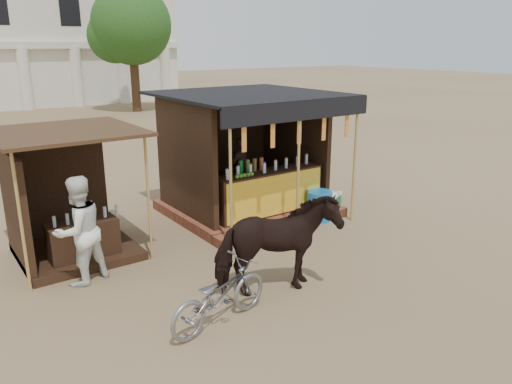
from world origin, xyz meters
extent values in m
plane|color=#846B4C|center=(0.00, 0.00, 0.00)|extent=(120.00, 120.00, 0.00)
cube|color=brown|center=(1.00, 3.50, 0.11)|extent=(3.40, 2.80, 0.22)
cube|color=brown|center=(1.00, 1.95, 0.10)|extent=(3.40, 0.35, 0.20)
cube|color=#331E12|center=(1.00, 2.55, 0.69)|extent=(2.60, 0.55, 0.95)
cube|color=gold|center=(1.00, 2.27, 0.69)|extent=(2.50, 0.02, 0.88)
cube|color=#331E12|center=(1.00, 4.75, 1.47)|extent=(3.00, 0.12, 2.50)
cube|color=#331E12|center=(-0.50, 3.50, 1.47)|extent=(0.12, 2.50, 2.50)
cube|color=#331E12|center=(2.50, 3.50, 1.47)|extent=(0.12, 2.50, 2.50)
cube|color=black|center=(1.00, 3.30, 2.75)|extent=(3.60, 3.60, 0.06)
cube|color=black|center=(1.00, 1.52, 2.57)|extent=(3.60, 0.06, 0.36)
cylinder|color=tan|center=(-0.60, 1.55, 1.38)|extent=(0.06, 0.06, 2.75)
cylinder|color=tan|center=(1.00, 1.55, 1.38)|extent=(0.06, 0.06, 2.75)
cylinder|color=tan|center=(2.60, 1.55, 1.38)|extent=(0.06, 0.06, 2.75)
cube|color=red|center=(-0.30, 1.55, 2.20)|extent=(0.10, 0.02, 0.55)
cube|color=red|center=(0.35, 1.55, 2.20)|extent=(0.10, 0.02, 0.55)
cube|color=red|center=(1.00, 1.55, 2.20)|extent=(0.10, 0.02, 0.55)
cube|color=red|center=(1.65, 1.55, 2.20)|extent=(0.10, 0.02, 0.55)
cube|color=red|center=(2.30, 1.55, 2.20)|extent=(0.10, 0.02, 0.55)
imported|color=black|center=(0.97, 3.60, 0.98)|extent=(0.64, 0.52, 1.53)
cube|color=#331E12|center=(-3.00, 3.20, 0.07)|extent=(2.00, 2.00, 0.15)
cube|color=#331E12|center=(-3.00, 4.15, 1.05)|extent=(1.90, 0.10, 2.10)
cube|color=#331E12|center=(-3.95, 3.20, 1.05)|extent=(0.10, 1.90, 2.10)
cube|color=#472D19|center=(-3.00, 3.10, 2.35)|extent=(2.40, 2.40, 0.06)
cylinder|color=tan|center=(-4.05, 2.15, 1.18)|extent=(0.05, 0.05, 2.35)
cylinder|color=tan|center=(-1.95, 2.15, 1.18)|extent=(0.05, 0.05, 2.35)
cube|color=#331E12|center=(-3.00, 2.70, 0.40)|extent=(1.20, 0.50, 0.80)
imported|color=black|center=(-0.86, -0.16, 0.80)|extent=(2.07, 1.38, 1.61)
imported|color=gray|center=(-2.07, -0.43, 0.45)|extent=(1.80, 0.92, 0.90)
imported|color=white|center=(-3.24, 2.00, 0.91)|extent=(1.06, 0.93, 1.82)
cylinder|color=#1665AC|center=(2.02, 2.00, 0.33)|extent=(0.75, 0.75, 0.66)
cube|color=maroon|center=(2.25, 2.00, 0.15)|extent=(0.51, 0.45, 0.30)
cube|color=#17673B|center=(2.53, 2.25, 0.20)|extent=(0.74, 0.64, 0.40)
cube|color=white|center=(2.53, 2.25, 0.43)|extent=(0.77, 0.67, 0.06)
cylinder|color=silver|center=(1.00, 26.40, 1.80)|extent=(0.70, 0.70, 3.60)
cylinder|color=silver|center=(4.00, 26.40, 1.80)|extent=(0.70, 0.70, 3.60)
cylinder|color=silver|center=(7.00, 26.40, 1.80)|extent=(0.70, 0.70, 3.60)
cylinder|color=silver|center=(10.00, 26.40, 1.80)|extent=(0.70, 0.70, 3.60)
cylinder|color=#382314|center=(6.00, 22.00, 2.00)|extent=(0.50, 0.50, 4.00)
sphere|color=#2E5E20|center=(6.00, 22.00, 4.80)|extent=(4.40, 4.40, 4.40)
sphere|color=#2E5E20|center=(5.20, 22.60, 4.20)|extent=(2.99, 2.99, 2.99)
camera|label=1|loc=(-5.28, -5.82, 3.83)|focal=35.00mm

